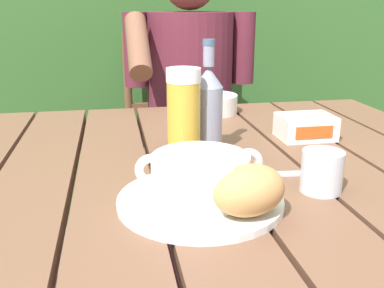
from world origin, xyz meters
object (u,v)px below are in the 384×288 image
(person_eating, at_px, (191,98))
(beer_glass, at_px, (185,115))
(chair_near_diner, at_px, (183,148))
(table_knife, at_px, (258,174))
(soup_bowl, at_px, (200,175))
(diner_bowl, at_px, (212,104))
(water_glass_small, at_px, (322,171))
(butter_tub, at_px, (306,127))
(serving_plate, at_px, (200,200))
(beer_bottle, at_px, (208,108))
(bread_roll, at_px, (249,190))

(person_eating, height_order, beer_glass, person_eating)
(chair_near_diner, relative_size, table_knife, 5.68)
(chair_near_diner, distance_m, soup_bowl, 1.21)
(soup_bowl, relative_size, diner_bowl, 1.39)
(water_glass_small, bearing_deg, chair_near_diner, 92.90)
(butter_tub, xyz_separation_m, diner_bowl, (-0.16, 0.29, -0.00))
(serving_plate, xyz_separation_m, table_knife, (0.13, 0.10, -0.00))
(water_glass_small, bearing_deg, serving_plate, -176.63)
(person_eating, bearing_deg, table_knife, -91.57)
(beer_bottle, height_order, water_glass_small, beer_bottle)
(water_glass_small, relative_size, diner_bowl, 0.49)
(soup_bowl, relative_size, bread_roll, 1.43)
(bread_roll, xyz_separation_m, table_knife, (0.07, 0.17, -0.05))
(butter_tub, bearing_deg, chair_near_diner, 101.01)
(serving_plate, bearing_deg, beer_glass, 86.61)
(person_eating, distance_m, beer_bottle, 0.71)
(chair_near_diner, relative_size, serving_plate, 3.53)
(beer_bottle, relative_size, butter_tub, 1.88)
(serving_plate, xyz_separation_m, soup_bowl, (0.00, 0.00, 0.04))
(serving_plate, relative_size, beer_bottle, 1.12)
(bread_roll, xyz_separation_m, beer_glass, (-0.05, 0.29, 0.05))
(beer_bottle, bearing_deg, water_glass_small, -59.01)
(person_eating, bearing_deg, bread_roll, -95.34)
(soup_bowl, relative_size, butter_tub, 1.61)
(chair_near_diner, bearing_deg, soup_bowl, -97.80)
(water_glass_small, xyz_separation_m, table_knife, (-0.08, 0.08, -0.03))
(chair_near_diner, relative_size, person_eating, 0.76)
(bread_roll, xyz_separation_m, water_glass_small, (0.16, 0.08, -0.01))
(bread_roll, bearing_deg, diner_bowl, 81.74)
(table_knife, distance_m, diner_bowl, 0.51)
(table_knife, bearing_deg, person_eating, 88.43)
(beer_glass, relative_size, diner_bowl, 1.27)
(bread_roll, bearing_deg, water_glass_small, 27.78)
(chair_near_diner, height_order, serving_plate, chair_near_diner)
(diner_bowl, bearing_deg, table_knife, -92.95)
(beer_glass, bearing_deg, butter_tub, 16.89)
(beer_bottle, xyz_separation_m, water_glass_small, (0.15, -0.24, -0.06))
(beer_bottle, xyz_separation_m, butter_tub, (0.25, 0.06, -0.07))
(person_eating, distance_m, soup_bowl, 0.97)
(beer_bottle, distance_m, diner_bowl, 0.37)
(soup_bowl, distance_m, beer_bottle, 0.27)
(chair_near_diner, xyz_separation_m, serving_plate, (-0.16, -1.15, 0.29))
(beer_glass, distance_m, beer_bottle, 0.07)
(beer_glass, relative_size, table_knife, 1.13)
(serving_plate, bearing_deg, table_knife, 36.35)
(chair_near_diner, height_order, beer_bottle, beer_bottle)
(serving_plate, relative_size, butter_tub, 2.09)
(bread_roll, height_order, beer_bottle, beer_bottle)
(soup_bowl, bearing_deg, beer_bottle, 75.09)
(beer_glass, xyz_separation_m, butter_tub, (0.31, 0.09, -0.07))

